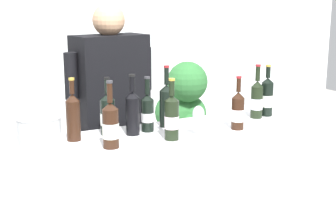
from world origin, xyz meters
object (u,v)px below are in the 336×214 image
at_px(wine_bottle_0, 267,97).
at_px(wine_glass, 198,116).
at_px(wine_bottle_3, 172,117).
at_px(wine_bottle_1, 133,111).
at_px(ice_bucket, 40,136).
at_px(wine_bottle_2, 167,104).
at_px(person_server, 112,140).
at_px(potted_shrub, 184,119).
at_px(wine_bottle_4, 257,99).
at_px(wine_bottle_10, 73,116).
at_px(wine_bottle_9, 111,125).
at_px(wine_bottle_6, 108,114).
at_px(wine_bottle_11, 238,111).
at_px(wine_bottle_7, 147,112).

distance_m(wine_bottle_0, wine_glass, 0.68).
bearing_deg(wine_bottle_0, wine_bottle_3, -166.06).
height_order(wine_bottle_1, ice_bucket, wine_bottle_1).
height_order(wine_bottle_2, person_server, person_server).
relative_size(wine_bottle_3, ice_bucket, 1.56).
height_order(ice_bucket, potted_shrub, potted_shrub).
xyz_separation_m(wine_bottle_4, wine_bottle_10, (-1.17, 0.05, 0.01)).
bearing_deg(wine_bottle_2, wine_glass, -78.34).
height_order(wine_bottle_0, wine_bottle_10, wine_bottle_10).
bearing_deg(wine_bottle_9, person_server, 69.13).
xyz_separation_m(wine_bottle_1, wine_bottle_6, (-0.12, 0.06, -0.02)).
distance_m(wine_bottle_0, wine_bottle_3, 0.82).
bearing_deg(wine_bottle_6, wine_bottle_1, -28.06).
xyz_separation_m(wine_bottle_4, wine_glass, (-0.55, -0.19, -0.00)).
height_order(wine_bottle_3, wine_bottle_9, wine_bottle_9).
bearing_deg(potted_shrub, wine_bottle_10, -138.44).
xyz_separation_m(wine_bottle_9, person_server, (0.25, 0.64, -0.28)).
relative_size(wine_bottle_1, person_server, 0.20).
xyz_separation_m(wine_bottle_3, wine_bottle_9, (-0.34, 0.01, -0.00)).
bearing_deg(wine_bottle_3, wine_bottle_6, 137.05).
distance_m(person_server, potted_shrub, 1.23).
distance_m(wine_bottle_11, person_server, 0.88).
bearing_deg(wine_bottle_6, wine_bottle_0, -2.74).
relative_size(wine_bottle_3, wine_glass, 1.94).
height_order(wine_bottle_6, wine_bottle_10, wine_bottle_10).
bearing_deg(potted_shrub, wine_bottle_11, -107.11).
distance_m(wine_bottle_4, wine_bottle_9, 1.06).
bearing_deg(wine_bottle_6, wine_bottle_2, 1.14).
bearing_deg(wine_glass, wine_bottle_11, 5.15).
xyz_separation_m(wine_bottle_3, potted_shrub, (0.87, 1.41, -0.43)).
bearing_deg(wine_bottle_7, wine_bottle_0, -0.94).
bearing_deg(wine_bottle_10, wine_glass, -21.12).
bearing_deg(wine_bottle_10, wine_bottle_11, -13.46).
bearing_deg(wine_bottle_3, wine_bottle_11, 1.48).
height_order(wine_bottle_1, wine_glass, wine_bottle_1).
bearing_deg(wine_bottle_4, potted_shrub, 82.31).
bearing_deg(wine_bottle_9, wine_bottle_7, 33.63).
height_order(wine_bottle_3, wine_bottle_4, wine_bottle_4).
height_order(wine_bottle_3, wine_glass, wine_bottle_3).
bearing_deg(wine_bottle_4, wine_glass, -160.43).
height_order(wine_bottle_4, potted_shrub, wine_bottle_4).
height_order(wine_bottle_7, wine_bottle_11, wine_bottle_7).
xyz_separation_m(wine_bottle_6, person_server, (0.17, 0.41, -0.28)).
bearing_deg(potted_shrub, wine_bottle_7, -127.19).
relative_size(wine_bottle_0, wine_glass, 1.93).
height_order(wine_bottle_2, wine_bottle_4, wine_bottle_2).
xyz_separation_m(wine_bottle_11, person_server, (-0.53, 0.65, -0.27)).
relative_size(wine_bottle_0, wine_bottle_6, 1.02).
relative_size(wine_bottle_1, wine_bottle_11, 1.09).
xyz_separation_m(wine_bottle_4, ice_bucket, (-1.39, -0.15, -0.02)).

